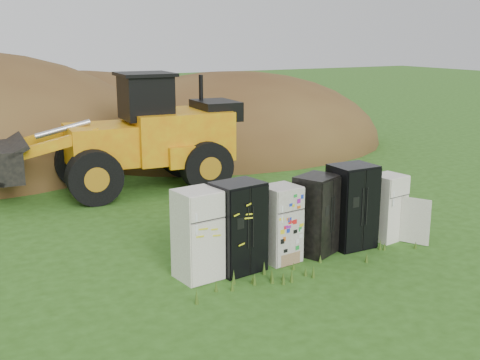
{
  "coord_description": "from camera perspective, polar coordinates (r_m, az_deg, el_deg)",
  "views": [
    {
      "loc": [
        -7.13,
        -10.26,
        4.75
      ],
      "look_at": [
        -0.38,
        2.0,
        1.34
      ],
      "focal_mm": 45.0,
      "sensor_mm": 36.0,
      "label": 1
    }
  ],
  "objects": [
    {
      "name": "dirt_mound_right",
      "position": [
        26.0,
        -0.92,
        3.16
      ],
      "size": [
        14.08,
        10.32,
        6.46
      ],
      "primitive_type": "ellipsoid",
      "color": "#482D17",
      "rests_on": "ground"
    },
    {
      "name": "dirt_mound_back",
      "position": [
        29.49,
        -16.76,
        3.84
      ],
      "size": [
        19.59,
        13.06,
        6.2
      ],
      "primitive_type": "ellipsoid",
      "color": "#482D17",
      "rests_on": "ground"
    },
    {
      "name": "fridge_black_right",
      "position": [
        13.86,
        10.55,
        -2.45
      ],
      "size": [
        0.96,
        0.8,
        1.91
      ],
      "primitive_type": null,
      "rotation": [
        0.0,
        0.0,
        -0.0
      ],
      "color": "black",
      "rests_on": "ground"
    },
    {
      "name": "wheel_loader",
      "position": [
        18.69,
        -11.5,
        4.34
      ],
      "size": [
        7.65,
        3.52,
        3.61
      ],
      "primitive_type": null,
      "rotation": [
        0.0,
        0.0,
        -0.07
      ],
      "color": "gold",
      "rests_on": "ground"
    },
    {
      "name": "fridge_open_door",
      "position": [
        14.57,
        13.77,
        -2.53
      ],
      "size": [
        0.8,
        0.75,
        1.56
      ],
      "primitive_type": null,
      "rotation": [
        0.0,
        0.0,
        0.15
      ],
      "color": "white",
      "rests_on": "ground"
    },
    {
      "name": "fridge_leftmost",
      "position": [
        11.92,
        -4.05,
        -5.18
      ],
      "size": [
        0.88,
        0.85,
        1.81
      ],
      "primitive_type": null,
      "rotation": [
        0.0,
        0.0,
        0.12
      ],
      "color": "white",
      "rests_on": "ground"
    },
    {
      "name": "fridge_sticker",
      "position": [
        12.83,
        3.83,
        -4.16
      ],
      "size": [
        0.81,
        0.76,
        1.65
      ],
      "primitive_type": null,
      "rotation": [
        0.0,
        0.0,
        0.11
      ],
      "color": "silver",
      "rests_on": "ground"
    },
    {
      "name": "ground",
      "position": [
        13.37,
        5.61,
        -7.2
      ],
      "size": [
        120.0,
        120.0,
        0.0
      ],
      "primitive_type": "plane",
      "color": "#294F15",
      "rests_on": "ground"
    },
    {
      "name": "fridge_black_side",
      "position": [
        12.26,
        -0.2,
        -4.46
      ],
      "size": [
        1.07,
        0.9,
        1.86
      ],
      "primitive_type": null,
      "rotation": [
        0.0,
        0.0,
        0.14
      ],
      "color": "black",
      "rests_on": "ground"
    },
    {
      "name": "fridge_dark_mid",
      "position": [
        13.34,
        7.25,
        -3.28
      ],
      "size": [
        1.12,
        1.03,
        1.76
      ],
      "primitive_type": null,
      "rotation": [
        0.0,
        0.0,
        0.41
      ],
      "color": "black",
      "rests_on": "ground"
    }
  ]
}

